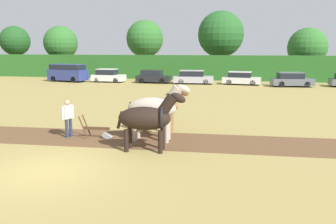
# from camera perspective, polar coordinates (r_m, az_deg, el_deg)

# --- Properties ---
(ground_plane) EXTENTS (240.00, 240.00, 0.00)m
(ground_plane) POSITION_cam_1_polar(r_m,az_deg,el_deg) (11.61, -20.34, -9.68)
(ground_plane) COLOR #998447
(plowed_furrow_strip) EXTENTS (24.01, 4.43, 0.01)m
(plowed_furrow_strip) POSITION_cam_1_polar(r_m,az_deg,el_deg) (15.54, -15.88, -4.21)
(plowed_furrow_strip) COLOR brown
(plowed_furrow_strip) RESTS_ON ground
(hedgerow) EXTENTS (70.75, 1.22, 3.17)m
(hedgerow) POSITION_cam_1_polar(r_m,az_deg,el_deg) (43.24, 4.23, 7.75)
(hedgerow) COLOR #286023
(hedgerow) RESTS_ON ground
(tree_far_left) EXTENTS (4.77, 4.77, 7.63)m
(tree_far_left) POSITION_cam_1_polar(r_m,az_deg,el_deg) (60.03, -25.10, 11.13)
(tree_far_left) COLOR #423323
(tree_far_left) RESTS_ON ground
(tree_left) EXTENTS (5.12, 5.12, 7.44)m
(tree_left) POSITION_cam_1_polar(r_m,az_deg,el_deg) (54.01, -18.18, 11.35)
(tree_left) COLOR #423323
(tree_left) RESTS_ON ground
(tree_center_left) EXTENTS (5.54, 5.54, 8.24)m
(tree_center_left) POSITION_cam_1_polar(r_m,az_deg,el_deg) (50.55, -4.07, 12.59)
(tree_center_left) COLOR #4C3823
(tree_center_left) RESTS_ON ground
(tree_center) EXTENTS (6.41, 6.41, 9.19)m
(tree_center) POSITION_cam_1_polar(r_m,az_deg,el_deg) (47.63, 9.16, 13.21)
(tree_center) COLOR #423323
(tree_center) RESTS_ON ground
(tree_center_right) EXTENTS (5.16, 5.16, 6.77)m
(tree_center_right) POSITION_cam_1_polar(r_m,az_deg,el_deg) (48.31, 23.08, 10.33)
(tree_center_right) COLOR #423323
(tree_center_right) RESTS_ON ground
(draft_horse_lead_left) EXTENTS (2.80, 1.10, 2.41)m
(draft_horse_lead_left) POSITION_cam_1_polar(r_m,az_deg,el_deg) (12.71, -3.62, -1.05)
(draft_horse_lead_left) COLOR black
(draft_horse_lead_left) RESTS_ON ground
(draft_horse_lead_right) EXTENTS (2.86, 1.14, 2.57)m
(draft_horse_lead_right) POSITION_cam_1_polar(r_m,az_deg,el_deg) (14.12, -2.37, 0.68)
(draft_horse_lead_right) COLOR #B2A38E
(draft_horse_lead_right) RESTS_ON ground
(draft_horse_trail_left) EXTENTS (2.62, 0.97, 2.26)m
(draft_horse_trail_left) POSITION_cam_1_polar(r_m,az_deg,el_deg) (15.58, -1.36, 1.05)
(draft_horse_trail_left) COLOR brown
(draft_horse_trail_left) RESTS_ON ground
(plow) EXTENTS (1.50, 0.49, 1.13)m
(plow) POSITION_cam_1_polar(r_m,az_deg,el_deg) (15.03, -11.93, -3.32)
(plow) COLOR #4C331E
(plow) RESTS_ON ground
(farmer_at_plow) EXTENTS (0.35, 0.65, 1.71)m
(farmer_at_plow) POSITION_cam_1_polar(r_m,az_deg,el_deg) (15.43, -17.01, -0.59)
(farmer_at_plow) COLOR #28334C
(farmer_at_plow) RESTS_ON ground
(farmer_beside_team) EXTENTS (0.43, 0.54, 1.62)m
(farmer_beside_team) POSITION_cam_1_polar(r_m,az_deg,el_deg) (17.74, 0.12, 1.14)
(farmer_beside_team) COLOR #38332D
(farmer_beside_team) RESTS_ON ground
(parked_van) EXTENTS (5.12, 2.72, 2.13)m
(parked_van) POSITION_cam_1_polar(r_m,az_deg,el_deg) (42.38, -17.08, 6.57)
(parked_van) COLOR navy
(parked_van) RESTS_ON ground
(parked_car_left) EXTENTS (3.91, 1.79, 1.60)m
(parked_car_left) POSITION_cam_1_polar(r_m,az_deg,el_deg) (40.48, -10.37, 6.21)
(parked_car_left) COLOR silver
(parked_car_left) RESTS_ON ground
(parked_car_center_left) EXTENTS (3.96, 1.79, 1.51)m
(parked_car_center_left) POSITION_cam_1_polar(r_m,az_deg,el_deg) (38.91, -2.63, 6.15)
(parked_car_center_left) COLOR black
(parked_car_center_left) RESTS_ON ground
(parked_car_center) EXTENTS (4.60, 2.06, 1.55)m
(parked_car_center) POSITION_cam_1_polar(r_m,az_deg,el_deg) (37.86, 4.39, 6.02)
(parked_car_center) COLOR #A8A8B2
(parked_car_center) RESTS_ON ground
(parked_car_center_right) EXTENTS (4.33, 2.21, 1.46)m
(parked_car_center_right) POSITION_cam_1_polar(r_m,az_deg,el_deg) (37.82, 12.60, 5.72)
(parked_car_center_right) COLOR silver
(parked_car_center_right) RESTS_ON ground
(parked_car_right) EXTENTS (4.43, 2.39, 1.53)m
(parked_car_right) POSITION_cam_1_polar(r_m,az_deg,el_deg) (37.34, 20.70, 5.27)
(parked_car_right) COLOR #565B66
(parked_car_right) RESTS_ON ground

